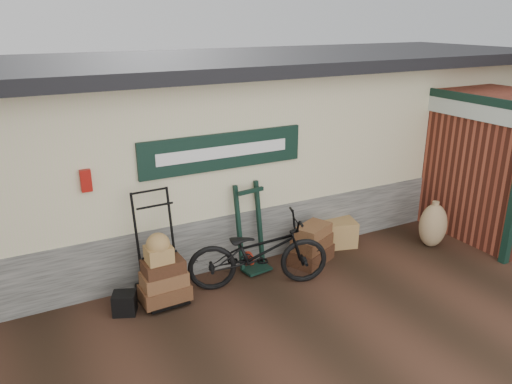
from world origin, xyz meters
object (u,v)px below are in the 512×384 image
green_barrow (251,228)px  black_trunk (125,303)px  porter_trolley (158,247)px  wicker_hamper (335,233)px  bicycle (258,248)px  suitcase_stack (312,244)px

green_barrow → black_trunk: green_barrow is taller
porter_trolley → black_trunk: bearing=-166.7°
green_barrow → wicker_hamper: 1.77m
wicker_hamper → bicycle: (-1.86, -0.60, 0.38)m
suitcase_stack → bicycle: (-1.13, -0.26, 0.29)m
wicker_hamper → bicycle: size_ratio=0.34×
wicker_hamper → suitcase_stack: bearing=-154.6°
green_barrow → black_trunk: (-2.13, -0.34, -0.55)m
porter_trolley → suitcase_stack: size_ratio=2.21×
wicker_hamper → black_trunk: 3.86m
porter_trolley → black_trunk: porter_trolley is taller
bicycle → green_barrow: bearing=1.8°
wicker_hamper → bicycle: bearing=-162.1°
bicycle → black_trunk: bearing=102.5°
green_barrow → bicycle: bearing=-113.6°
porter_trolley → suitcase_stack: bearing=-3.5°
suitcase_stack → black_trunk: 3.11m
suitcase_stack → porter_trolley: bearing=178.3°
green_barrow → suitcase_stack: 1.09m
suitcase_stack → bicycle: 1.20m
green_barrow → bicycle: green_barrow is taller
porter_trolley → wicker_hamper: (3.27, 0.27, -0.58)m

